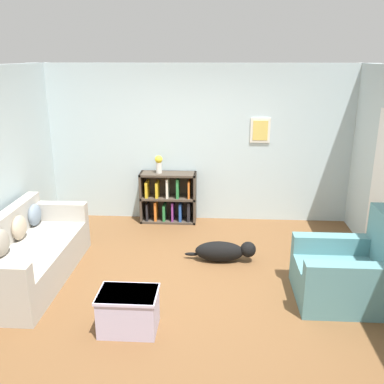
# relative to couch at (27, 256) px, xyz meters

# --- Properties ---
(ground_plane) EXTENTS (14.00, 14.00, 0.00)m
(ground_plane) POSITION_rel_couch_xyz_m (2.05, 0.06, -0.31)
(ground_plane) COLOR brown
(wall_back) EXTENTS (5.60, 0.13, 2.60)m
(wall_back) POSITION_rel_couch_xyz_m (2.05, 2.31, 0.99)
(wall_back) COLOR silver
(wall_back) RESTS_ON ground_plane
(couch) EXTENTS (0.86, 2.07, 0.83)m
(couch) POSITION_rel_couch_xyz_m (0.00, 0.00, 0.00)
(couch) COLOR #ADA89E
(couch) RESTS_ON ground_plane
(bookshelf) EXTENTS (0.93, 0.33, 0.85)m
(bookshelf) POSITION_rel_couch_xyz_m (1.55, 2.10, 0.09)
(bookshelf) COLOR #42382D
(bookshelf) RESTS_ON ground_plane
(recliner_chair) EXTENTS (1.08, 0.93, 1.04)m
(recliner_chair) POSITION_rel_couch_xyz_m (3.92, -0.23, 0.03)
(recliner_chair) COLOR slate
(recliner_chair) RESTS_ON ground_plane
(coffee_table) EXTENTS (0.61, 0.43, 0.43)m
(coffee_table) POSITION_rel_couch_xyz_m (1.48, -0.97, -0.09)
(coffee_table) COLOR #BCB2D1
(coffee_table) RESTS_ON ground_plane
(dog) EXTENTS (0.98, 0.26, 0.29)m
(dog) POSITION_rel_couch_xyz_m (2.48, 0.64, -0.16)
(dog) COLOR black
(dog) RESTS_ON ground_plane
(vase) EXTENTS (0.13, 0.13, 0.29)m
(vase) POSITION_rel_couch_xyz_m (1.40, 2.08, 0.71)
(vase) COLOR silver
(vase) RESTS_ON bookshelf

